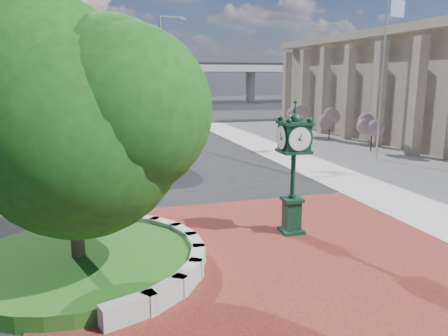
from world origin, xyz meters
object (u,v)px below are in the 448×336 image
parked_car (147,115)px  street_lamp_near (164,69)px  post_clock (293,163)px  flagpole_b (382,77)px  street_lamp_far (110,78)px

parked_car → street_lamp_near: bearing=-104.1°
post_clock → flagpole_b: bearing=44.5°
parked_car → street_lamp_far: street_lamp_far is taller
street_lamp_far → post_clock: bearing=-83.7°
parked_car → post_clock: bearing=-102.5°
parked_car → street_lamp_near: street_lamp_near is taller
flagpole_b → street_lamp_near: 16.50m
post_clock → flagpole_b: size_ratio=0.44×
parked_car → street_lamp_near: (-0.27, -15.27, 4.88)m
post_clock → street_lamp_far: 39.12m
street_lamp_far → flagpole_b: bearing=-61.9°
parked_car → flagpole_b: size_ratio=0.47×
street_lamp_near → street_lamp_far: street_lamp_near is taller
parked_car → street_lamp_near: 16.04m
parked_car → street_lamp_near: size_ratio=0.48×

